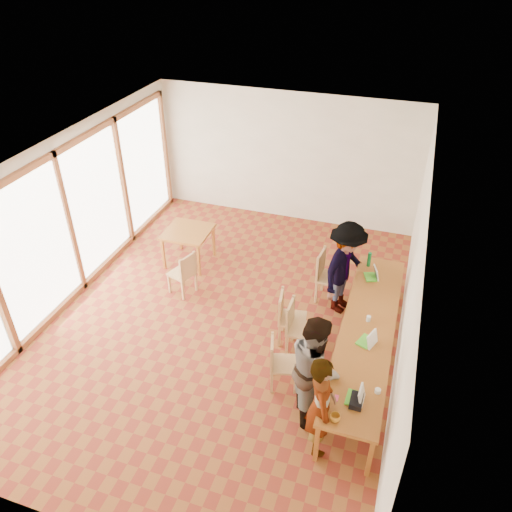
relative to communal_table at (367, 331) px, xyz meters
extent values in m
plane|color=brown|center=(-2.50, 0.33, -0.70)|extent=(8.00, 8.00, 0.00)
cube|color=white|center=(-2.50, 4.33, 0.80)|extent=(6.00, 0.10, 3.00)
cube|color=white|center=(-2.50, -3.67, 0.80)|extent=(6.00, 0.10, 3.00)
cube|color=white|center=(0.50, 0.33, 0.80)|extent=(0.10, 8.00, 3.00)
cube|color=white|center=(-5.46, 0.33, 0.80)|extent=(0.10, 8.00, 3.00)
cube|color=white|center=(-2.50, 0.33, 2.32)|extent=(6.00, 8.00, 0.04)
cube|color=#AF5E27|center=(0.00, 0.00, 0.02)|extent=(0.80, 4.00, 0.05)
cube|color=#AF5E27|center=(-0.34, -1.94, -0.35)|extent=(0.06, 0.06, 0.70)
cube|color=#AF5E27|center=(-0.34, 1.94, -0.35)|extent=(0.06, 0.06, 0.70)
cube|color=#AF5E27|center=(0.34, -1.94, -0.35)|extent=(0.06, 0.06, 0.70)
cube|color=#AF5E27|center=(0.34, 1.94, -0.35)|extent=(0.06, 0.06, 0.70)
cube|color=#AF5E27|center=(-3.86, 1.81, 0.02)|extent=(0.90, 0.90, 0.05)
cube|color=#AF5E27|center=(-4.25, 1.42, -0.35)|extent=(0.05, 0.05, 0.70)
cube|color=#AF5E27|center=(-4.25, 2.20, -0.35)|extent=(0.05, 0.05, 0.70)
cube|color=#AF5E27|center=(-3.47, 1.42, -0.35)|extent=(0.05, 0.05, 0.70)
cube|color=#AF5E27|center=(-3.47, 2.20, -0.35)|extent=(0.05, 0.05, 0.70)
cube|color=tan|center=(-1.10, -0.81, -0.28)|extent=(0.50, 0.50, 0.04)
cube|color=tan|center=(-1.27, -0.85, -0.05)|extent=(0.14, 0.41, 0.43)
cube|color=tan|center=(-1.02, -0.02, -0.25)|extent=(0.45, 0.45, 0.04)
cube|color=tan|center=(-1.22, -0.02, 0.01)|extent=(0.04, 0.44, 0.47)
cube|color=tan|center=(-1.23, 0.19, -0.25)|extent=(0.50, 0.50, 0.04)
cube|color=tan|center=(-1.42, 0.16, 0.00)|extent=(0.11, 0.44, 0.46)
cube|color=tan|center=(-0.84, 1.49, -0.23)|extent=(0.51, 0.51, 0.04)
cube|color=tan|center=(-1.05, 1.51, 0.04)|extent=(0.09, 0.47, 0.49)
cube|color=tan|center=(-3.55, 0.83, -0.28)|extent=(0.53, 0.53, 0.04)
cube|color=tan|center=(-3.37, 0.77, -0.04)|extent=(0.17, 0.41, 0.44)
imported|color=gray|center=(-0.37, -1.70, 0.09)|extent=(0.53, 0.66, 1.58)
imported|color=gray|center=(-0.58, -1.15, 0.16)|extent=(0.94, 1.04, 1.73)
imported|color=gray|center=(-0.58, 1.29, 0.19)|extent=(1.01, 1.31, 1.78)
cube|color=#56D430|center=(0.01, -1.43, 0.06)|extent=(0.20, 0.28, 0.03)
cube|color=white|center=(0.10, -1.43, 0.16)|extent=(0.09, 0.25, 0.22)
cube|color=#56D430|center=(0.01, -0.31, 0.06)|extent=(0.28, 0.33, 0.03)
cube|color=white|center=(0.10, -0.34, 0.16)|extent=(0.17, 0.26, 0.23)
cube|color=#56D430|center=(-0.14, 1.34, 0.06)|extent=(0.26, 0.31, 0.03)
cube|color=white|center=(-0.05, 1.37, 0.16)|extent=(0.15, 0.25, 0.22)
imported|color=#C47F22|center=(-0.16, -1.84, 0.10)|extent=(0.14, 0.14, 0.10)
cylinder|color=#147538|center=(-0.22, 1.70, 0.19)|extent=(0.07, 0.07, 0.28)
cylinder|color=silver|center=(-0.02, 0.18, 0.09)|extent=(0.07, 0.07, 0.09)
cylinder|color=white|center=(0.29, -1.22, 0.08)|extent=(0.08, 0.08, 0.06)
cube|color=#F64380|center=(-0.20, -1.49, 0.05)|extent=(0.05, 0.10, 0.01)
cube|color=black|center=(0.05, -1.49, 0.09)|extent=(0.16, 0.26, 0.09)
camera|label=1|loc=(0.17, -5.98, 5.20)|focal=35.00mm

